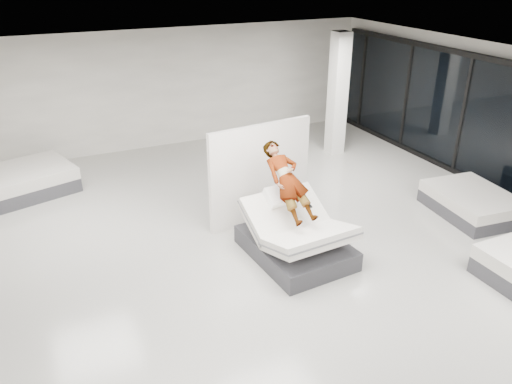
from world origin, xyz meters
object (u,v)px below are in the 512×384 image
divider_panel (260,174)px  flat_bed_left_far (22,181)px  column (338,94)px  remote (309,205)px  flat_bed_right_far (472,203)px  hero_bed (296,238)px  person (288,190)px

divider_panel → flat_bed_left_far: (-4.35, 3.39, -0.72)m
flat_bed_left_far → column: size_ratio=0.77×
remote → flat_bed_right_far: size_ratio=0.07×
remote → flat_bed_left_far: remote is taller
hero_bed → person: person is taller
flat_bed_right_far → flat_bed_left_far: size_ratio=0.79×
remote → column: size_ratio=0.04×
flat_bed_left_far → column: 8.01m
column → flat_bed_right_far: bearing=-82.3°
flat_bed_right_far → column: bearing=97.7°
flat_bed_right_far → column: size_ratio=0.61×
remote → divider_panel: divider_panel is taller
hero_bed → flat_bed_right_far: bearing=-1.6°
flat_bed_right_far → person: bearing=174.3°
person → divider_panel: 1.22m
flat_bed_right_far → remote: bearing=178.8°
remote → flat_bed_left_far: (-4.56, 4.92, -0.70)m
remote → column: 5.41m
person → column: (3.56, 3.91, 0.42)m
remote → flat_bed_right_far: (3.90, -0.08, -0.74)m
remote → person: bearing=122.2°
hero_bed → flat_bed_left_far: 6.54m
person → remote: 0.45m
divider_panel → flat_bed_left_far: 5.56m
flat_bed_right_far → divider_panel: bearing=158.5°
hero_bed → divider_panel: divider_panel is taller
remote → divider_panel: (-0.21, 1.54, 0.02)m
remote → flat_bed_right_far: 3.97m
flat_bed_right_far → hero_bed: bearing=178.4°
flat_bed_right_far → column: 4.57m
hero_bed → column: size_ratio=0.64×
person → flat_bed_left_far: bearing=128.9°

